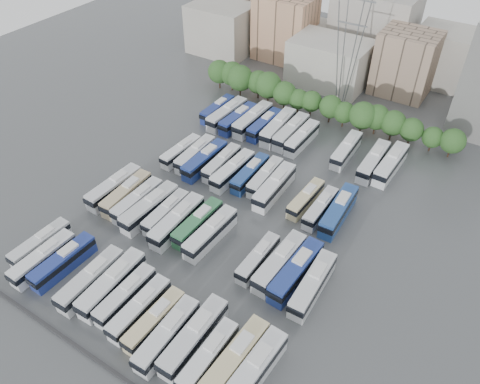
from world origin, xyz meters
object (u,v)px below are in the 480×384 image
Objects in this scene: bus_r0_s10 at (194,337)px; bus_r2_s5 at (233,170)px; electricity_pylon at (351,35)px; bus_r0_s8 at (155,320)px; bus_r2_s8 at (275,186)px; bus_r3_s13 at (391,164)px; bus_r3_s2 at (238,119)px; bus_r3_s6 at (291,131)px; bus_r0_s9 at (167,335)px; bus_r0_s4 at (91,279)px; bus_r1_s13 at (313,284)px; bus_r0_s0 at (41,244)px; bus_r3_s3 at (253,119)px; bus_r0_s2 at (63,262)px; bus_r1_s4 at (166,212)px; bus_r2_s12 at (339,211)px; bus_r1_s7 at (211,233)px; bus_r3_s1 at (227,114)px; bus_r1_s12 at (296,271)px; bus_r1_s1 at (127,194)px; bus_r2_s3 at (205,160)px; bus_r3_s4 at (264,125)px; bus_r2_s4 at (222,163)px; bus_r2_s10 at (306,199)px; bus_r1_s5 at (177,221)px; bus_r1_s11 at (280,262)px; bus_r2_s1 at (181,151)px; bus_r2_s2 at (195,154)px; bus_r3_s7 at (302,138)px; bus_r1_s2 at (138,201)px; bus_r3_s5 at (278,127)px; bus_r2_s11 at (320,208)px; bus_r1_s10 at (258,258)px; bus_r3_s10 at (346,150)px; bus_r0_s5 at (112,284)px; bus_r3_s0 at (218,109)px; bus_r1_s6 at (198,223)px; bus_r0_s12 at (235,359)px; bus_r1_s3 at (150,208)px; bus_r0_s7 at (140,308)px; bus_r0_s11 at (208,356)px; bus_r3_s12 at (373,161)px.

bus_r0_s10 reaches higher than bus_r2_s5.
electricity_pylon is 2.94× the size of bus_r0_s8.
bus_r3_s13 is at bearing 47.92° from bus_r2_s8.
bus_r3_s6 is at bearing 9.99° from bus_r3_s2.
bus_r0_s9 is 36.94m from bus_r2_s8.
bus_r0_s4 is 0.99× the size of bus_r1_s13.
bus_r0_s0 is 0.85× the size of bus_r0_s10.
bus_r3_s3 is (-16.41, 18.66, 0.06)m from bus_r2_s8.
bus_r0_s9 reaches higher than bus_r0_s2.
bus_r3_s13 reaches higher than bus_r1_s4.
bus_r2_s12 is 34.97m from bus_r3_s3.
bus_r2_s12 is at bearing 48.32° from bus_r1_s7.
electricity_pylon reaches higher than bus_r3_s1.
bus_r0_s0 is at bearing -128.50° from bus_r2_s8.
bus_r3_s1 reaches higher than bus_r1_s4.
bus_r0_s8 is 35.87m from bus_r2_s8.
bus_r1_s12 is at bearing -52.67° from bus_r2_s8.
bus_r0_s0 is 17.88m from bus_r1_s1.
bus_r3_s4 is (3.47, 18.76, -0.12)m from bus_r2_s3.
bus_r2_s4 is at bearing -89.53° from bus_r3_s4.
bus_r0_s4 is 40.98m from bus_r2_s10.
bus_r3_s2 is at bearing 104.36° from bus_r1_s5.
bus_r0_s9 is at bearing -106.36° from bus_r1_s11.
bus_r2_s12 reaches higher than bus_r1_s11.
bus_r2_s1 is 0.92× the size of bus_r2_s2.
bus_r1_s2 is at bearing -113.91° from bus_r3_s7.
bus_r1_s7 is 0.93× the size of bus_r3_s5.
bus_r2_s3 is (-3.49, 35.32, -0.01)m from bus_r0_s4.
bus_r2_s8 reaches higher than bus_r2_s11.
bus_r1_s11 is 1.14× the size of bus_r2_s4.
bus_r2_s12 is (6.67, 17.60, 0.38)m from bus_r1_s10.
bus_r1_s5 reaches higher than bus_r3_s10.
bus_r1_s11 reaches higher than bus_r3_s6.
bus_r0_s5 is at bearing -79.90° from bus_r1_s4.
bus_r3_s4 reaches higher than bus_r2_s10.
bus_r1_s6 is at bearing -59.47° from bus_r3_s0.
bus_r1_s3 is at bearing 153.04° from bus_r0_s12.
bus_r1_s7 is (13.19, 0.78, -0.10)m from bus_r1_s3.
bus_r3_s0 is 9.94m from bus_r3_s3.
bus_r0_s8 is 0.86× the size of bus_r1_s5.
bus_r1_s6 is 3.50m from bus_r1_s7.
bus_r3_s7 is (16.46, 35.68, 0.03)m from bus_r1_s2.
bus_r0_s11 is at bearing -3.20° from bus_r0_s7.
bus_r0_s12 is 37.49m from bus_r1_s2.
bus_r0_s4 reaches higher than bus_r3_s10.
bus_r3_s5 is at bearing 114.85° from bus_r1_s10.
bus_r1_s4 is (-26.68, 17.81, -0.27)m from bus_r0_s12.
bus_r1_s1 is 0.94× the size of bus_r2_s8.
bus_r0_s5 is 1.09× the size of bus_r3_s7.
bus_r2_s12 is 18.05m from bus_r3_s12.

